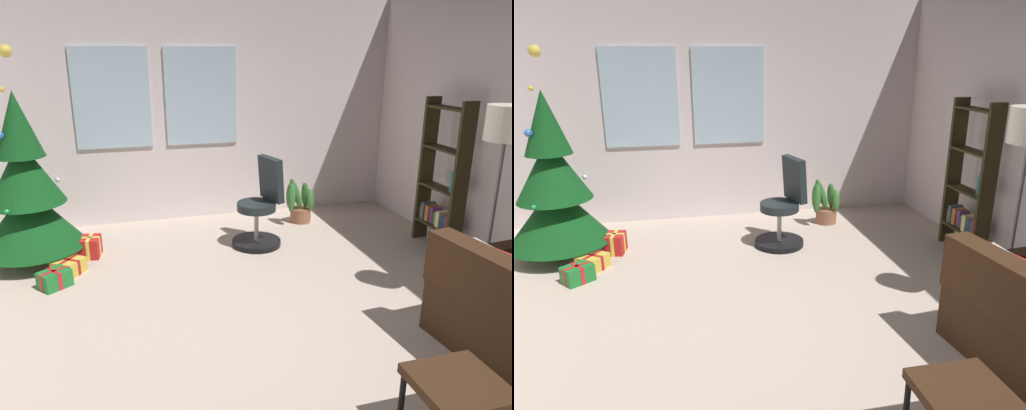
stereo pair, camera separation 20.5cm
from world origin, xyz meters
The scene contains 10 objects.
ground_plane centered at (0.00, 0.00, -0.05)m, with size 5.41×6.38×0.10m, color #BCA798.
wall_back_with_windows centered at (-0.02, 3.24, 1.45)m, with size 5.41×0.12×2.90m.
footstool centered at (0.81, -1.11, 0.35)m, with size 0.48×0.46×0.41m.
holiday_tree centered at (-1.85, 2.21, 0.74)m, with size 1.05×1.05×2.19m.
gift_box_red centered at (-1.29, 2.17, 0.11)m, with size 0.24×0.28×0.23m.
gift_box_green centered at (-1.58, 1.50, 0.08)m, with size 0.33×0.32×0.17m.
gift_box_gold centered at (-1.48, 1.78, 0.07)m, with size 0.35×0.35×0.16m.
office_chair centered at (0.58, 2.01, 0.39)m, with size 0.57×0.56×1.01m.
bookshelf centered at (2.49, 1.42, 0.73)m, with size 0.18×0.64×1.66m.
potted_plant centered at (1.27, 2.58, 0.25)m, with size 0.42×0.34×0.63m.
Camera 2 is at (-0.65, -2.96, 2.11)m, focal length 33.42 mm.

